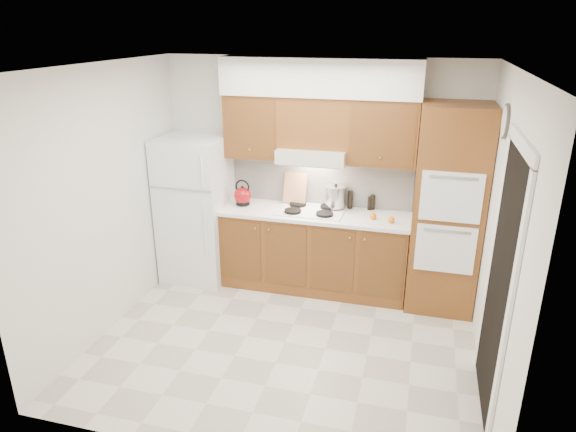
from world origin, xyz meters
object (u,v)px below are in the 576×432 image
Objects in this scene: oven_cabinet at (447,210)px; kettle at (243,196)px; stock_pot at (335,197)px; fridge at (196,209)px.

oven_cabinet is 10.89× the size of kettle.
stock_pot is (-1.21, 0.18, -0.01)m from oven_cabinet.
oven_cabinet is 2.28m from kettle.
fridge is at bearing -168.78° from kettle.
oven_cabinet is at bearing -8.33° from stock_pot.
kettle is at bearing 7.03° from fridge.
oven_cabinet reaches higher than stock_pot.
fridge reaches higher than kettle.
kettle is 0.87× the size of stock_pot.
stock_pot is (1.63, 0.21, 0.23)m from fridge.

